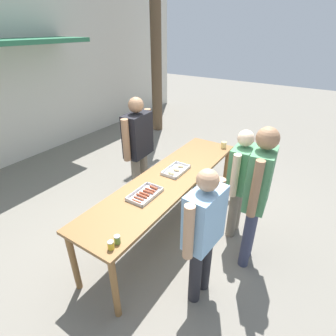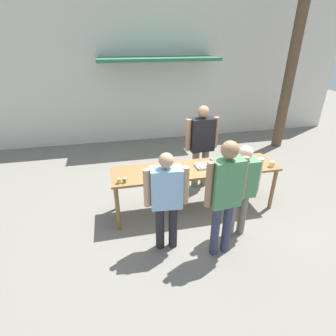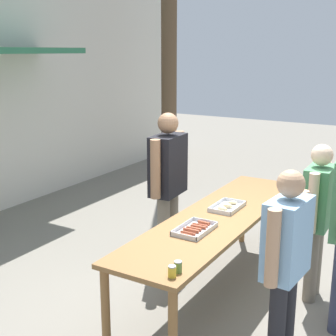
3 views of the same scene
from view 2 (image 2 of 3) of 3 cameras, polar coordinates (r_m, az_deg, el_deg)
name	(u,v)px [view 2 (image 2 of 3)]	position (r m, az deg, el deg)	size (l,w,h in m)	color
ground_plane	(194,208)	(5.07, 5.58, -8.68)	(24.00, 24.00, 0.00)	slate
building_facade_back	(155,63)	(8.04, -2.84, 21.86)	(12.00, 1.11, 4.50)	beige
serving_table	(195,172)	(4.67, 5.99, -0.95)	(2.95, 0.73, 0.86)	brown
food_tray_sausages	(168,170)	(4.51, 0.04, -0.40)	(0.43, 0.26, 0.04)	silver
food_tray_buns	(206,166)	(4.69, 8.37, 0.47)	(0.41, 0.25, 0.06)	silver
condiment_jar_mustard	(119,181)	(4.18, -10.62, -2.78)	(0.06, 0.06, 0.09)	gold
condiment_jar_ketchup	(124,180)	(4.18, -9.46, -2.66)	(0.06, 0.06, 0.09)	#567A38
beer_cup	(272,164)	(4.98, 21.66, 0.80)	(0.09, 0.09, 0.10)	#DBC67A
person_server_behind_table	(202,141)	(5.36, 7.33, 5.83)	(0.69, 0.29, 1.75)	#756B5B
person_customer_holding_hotdog	(166,196)	(3.69, -0.36, -6.01)	(0.63, 0.28, 1.58)	#232328
person_customer_with_cup	(241,185)	(4.10, 15.66, -3.65)	(0.60, 0.24, 1.56)	#756B5B
person_customer_waiting_in_line	(225,191)	(3.60, 12.36, -4.90)	(0.60, 0.27, 1.79)	#333851
utility_pole	(298,31)	(8.05, 26.53, 25.16)	(1.10, 0.28, 6.01)	brown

